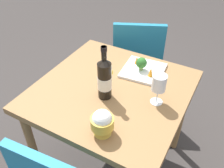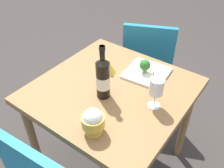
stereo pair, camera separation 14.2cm
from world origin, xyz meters
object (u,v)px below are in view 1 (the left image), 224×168
rice_bowl_lid (105,67)px  serving_plate (143,70)px  broccoli_floret (141,63)px  carrot_garnish_right (151,72)px  wine_bottle (104,78)px  carrot_garnish_left (137,60)px  wine_glass (159,84)px  rice_bowl (102,122)px  chair_near_window (137,56)px

rice_bowl_lid → serving_plate: (0.20, 0.13, -0.03)m
broccoli_floret → carrot_garnish_right: (0.08, -0.03, -0.02)m
wine_bottle → carrot_garnish_left: bearing=85.3°
wine_glass → carrot_garnish_right: (-0.11, 0.18, -0.08)m
wine_glass → rice_bowl_lid: bearing=164.9°
wine_glass → carrot_garnish_left: size_ratio=3.21×
rice_bowl_lid → broccoli_floret: broccoli_floret is taller
rice_bowl_lid → wine_glass: bearing=-15.1°
carrot_garnish_right → rice_bowl: bearing=-93.8°
wine_glass → serving_plate: wine_glass is taller
wine_glass → chair_near_window: bearing=120.9°
rice_bowl → broccoli_floret: rice_bowl is taller
chair_near_window → carrot_garnish_left: (0.16, -0.41, 0.24)m
chair_near_window → rice_bowl: 1.07m
broccoli_floret → wine_bottle: bearing=-104.8°
wine_bottle → wine_glass: 0.29m
chair_near_window → carrot_garnish_right: (0.29, -0.49, 0.25)m
chair_near_window → carrot_garnish_left: size_ratio=15.23×
rice_bowl_lid → broccoli_floret: (0.19, 0.12, 0.03)m
rice_bowl_lid → carrot_garnish_right: rice_bowl_lid is taller
chair_near_window → rice_bowl: bearing=-100.0°
serving_plate → carrot_garnish_left: 0.08m
serving_plate → broccoli_floret: (-0.01, -0.01, 0.06)m
wine_glass → rice_bowl: size_ratio=1.26×
chair_near_window → wine_glass: bearing=-83.6°
chair_near_window → carrot_garnish_right: bearing=-83.7°
wine_glass → serving_plate: (-0.18, 0.23, -0.12)m
rice_bowl → carrot_garnish_right: (0.03, 0.51, -0.03)m
wine_glass → rice_bowl: bearing=-113.8°
wine_glass → serving_plate: 0.31m
chair_near_window → rice_bowl: rice_bowl is taller
rice_bowl → carrot_garnish_left: size_ratio=2.54×
wine_bottle → serving_plate: size_ratio=1.17×
rice_bowl_lid → broccoli_floret: 0.23m
wine_bottle → chair_near_window: bearing=99.8°
wine_glass → broccoli_floret: (-0.19, 0.22, -0.06)m
serving_plate → broccoli_floret: broccoli_floret is taller
rice_bowl → wine_glass: bearing=66.2°
rice_bowl_lid → carrot_garnish_right: 0.28m
chair_near_window → broccoli_floret: chair_near_window is taller
carrot_garnish_left → carrot_garnish_right: 0.16m
wine_bottle → wine_glass: bearing=19.1°
wine_bottle → carrot_garnish_right: bearing=60.1°
serving_plate → rice_bowl_lid: bearing=-148.3°
wine_glass → carrot_garnish_right: bearing=121.3°
broccoli_floret → wine_glass: bearing=-49.1°
carrot_garnish_right → wine_glass: bearing=-58.7°
wine_bottle → rice_bowl: 0.27m
wine_glass → rice_bowl: (-0.15, -0.33, -0.05)m
rice_bowl_lid → serving_plate: rice_bowl_lid is taller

